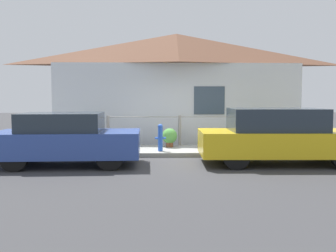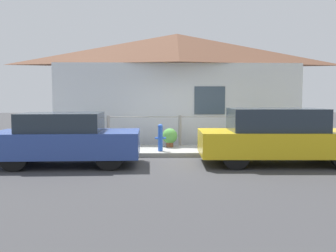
% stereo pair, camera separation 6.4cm
% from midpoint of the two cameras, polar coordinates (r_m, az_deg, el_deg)
% --- Properties ---
extents(ground_plane, '(60.00, 60.00, 0.00)m').
position_cam_midpoint_polar(ground_plane, '(10.95, 2.54, -4.82)').
color(ground_plane, '#38383A').
extents(sidewalk, '(24.00, 1.89, 0.13)m').
position_cam_midpoint_polar(sidewalk, '(11.87, 2.21, -3.77)').
color(sidewalk, gray).
rests_on(sidewalk, ground_plane).
extents(house, '(9.34, 2.23, 4.16)m').
position_cam_midpoint_polar(house, '(14.44, 1.53, 10.67)').
color(house, silver).
rests_on(house, ground_plane).
extents(fence, '(4.90, 0.10, 1.01)m').
position_cam_midpoint_polar(fence, '(12.58, 1.97, -0.41)').
color(fence, gray).
rests_on(fence, sidewalk).
extents(car_left, '(3.69, 1.70, 1.36)m').
position_cam_midpoint_polar(car_left, '(9.94, -15.05, -1.91)').
color(car_left, '#2D4793').
rests_on(car_left, ground_plane).
extents(car_right, '(4.33, 1.79, 1.47)m').
position_cam_midpoint_polar(car_right, '(10.20, 16.86, -1.55)').
color(car_right, gold).
rests_on(car_right, ground_plane).
extents(fire_hydrant, '(0.33, 0.15, 0.82)m').
position_cam_midpoint_polar(fire_hydrant, '(11.26, -1.01, -1.68)').
color(fire_hydrant, blue).
rests_on(fire_hydrant, sidewalk).
extents(potted_plant_near_hydrant, '(0.49, 0.49, 0.61)m').
position_cam_midpoint_polar(potted_plant_near_hydrant, '(12.15, 0.42, -1.62)').
color(potted_plant_near_hydrant, brown).
rests_on(potted_plant_near_hydrant, sidewalk).
extents(potted_plant_by_fence, '(0.51, 0.51, 0.60)m').
position_cam_midpoint_polar(potted_plant_by_fence, '(12.61, -12.81, -1.58)').
color(potted_plant_by_fence, brown).
rests_on(potted_plant_by_fence, sidewalk).
extents(potted_plant_corner, '(0.58, 0.58, 0.65)m').
position_cam_midpoint_polar(potted_plant_corner, '(12.45, 14.02, -1.61)').
color(potted_plant_corner, slate).
rests_on(potted_plant_corner, sidewalk).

